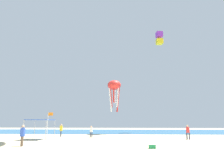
# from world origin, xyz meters

# --- Properties ---
(ground) EXTENTS (110.00, 110.00, 0.10)m
(ground) POSITION_xyz_m (0.00, 0.00, -0.05)
(ground) COLOR #D1BA8C
(ocean_strip) EXTENTS (110.00, 23.16, 0.03)m
(ocean_strip) POSITION_xyz_m (0.00, 28.86, 0.01)
(ocean_strip) COLOR #28608C
(ocean_strip) RESTS_ON ground
(canopy_tent) EXTENTS (2.77, 3.39, 2.42)m
(canopy_tent) POSITION_xyz_m (-8.61, 5.99, 2.30)
(canopy_tent) COLOR #B2B2B7
(canopy_tent) RESTS_ON ground
(person_near_tent) EXTENTS (0.42, 0.42, 1.77)m
(person_near_tent) POSITION_xyz_m (9.80, 6.79, 1.04)
(person_near_tent) COLOR #33384C
(person_near_tent) RESTS_ON ground
(person_leftmost) EXTENTS (0.45, 0.49, 1.87)m
(person_leftmost) POSITION_xyz_m (-7.25, -1.70, 1.10)
(person_leftmost) COLOR brown
(person_leftmost) RESTS_ON ground
(person_central) EXTENTS (0.44, 0.48, 1.83)m
(person_central) POSITION_xyz_m (-7.34, 10.95, 1.08)
(person_central) COLOR #33384C
(person_central) RESTS_ON ground
(person_rightmost) EXTENTS (0.38, 0.38, 1.59)m
(person_rightmost) POSITION_xyz_m (-2.68, 9.65, 0.93)
(person_rightmost) COLOR #33384C
(person_rightmost) RESTS_ON ground
(banner_flag) EXTENTS (0.61, 0.06, 3.19)m
(banner_flag) POSITION_xyz_m (-6.68, 3.35, 1.95)
(banner_flag) COLOR silver
(banner_flag) RESTS_ON ground
(cooler_box) EXTENTS (0.57, 0.37, 0.35)m
(cooler_box) POSITION_xyz_m (4.24, -2.76, 0.18)
(cooler_box) COLOR #1E8C4C
(cooler_box) RESTS_ON ground
(kite_octopus_red) EXTENTS (2.69, 2.69, 5.78)m
(kite_octopus_red) POSITION_xyz_m (0.14, 18.27, 8.44)
(kite_octopus_red) COLOR red
(kite_box_purple) EXTENTS (1.58, 1.56, 2.88)m
(kite_box_purple) POSITION_xyz_m (9.99, 25.74, 20.58)
(kite_box_purple) COLOR purple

